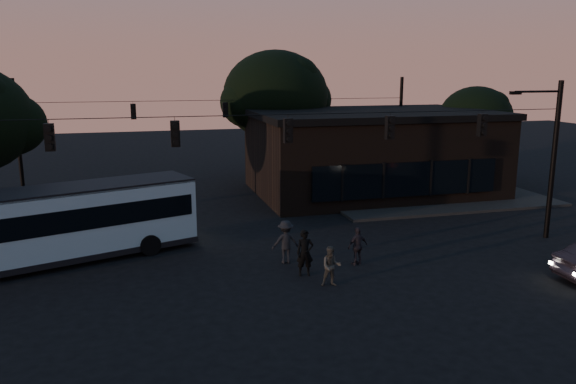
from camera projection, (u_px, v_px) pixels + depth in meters
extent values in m
plane|color=black|center=(317.00, 296.00, 20.11)|extent=(120.00, 120.00, 0.00)
cube|color=black|center=(425.00, 194.00, 36.40)|extent=(14.00, 10.00, 0.15)
cube|color=black|center=(371.00, 155.00, 37.00)|extent=(15.00, 10.00, 5.00)
cube|color=black|center=(373.00, 114.00, 36.43)|extent=(15.40, 10.40, 0.40)
cube|color=black|center=(407.00, 179.00, 32.32)|extent=(11.50, 0.18, 2.00)
cylinder|color=black|center=(276.00, 153.00, 41.47)|extent=(0.44, 0.44, 4.00)
ellipsoid|color=black|center=(276.00, 95.00, 40.58)|extent=(7.60, 7.60, 6.46)
cylinder|color=black|center=(473.00, 160.00, 41.42)|extent=(0.44, 0.44, 3.00)
ellipsoid|color=black|center=(476.00, 117.00, 40.76)|extent=(5.20, 5.20, 4.42)
cylinder|color=black|center=(553.00, 161.00, 26.46)|extent=(0.24, 0.24, 7.50)
cylinder|color=black|center=(288.00, 114.00, 22.58)|extent=(26.00, 0.03, 0.03)
cube|color=black|center=(50.00, 137.00, 20.39)|extent=(0.34, 0.30, 1.00)
cube|color=black|center=(175.00, 134.00, 21.55)|extent=(0.34, 0.30, 1.00)
cube|color=black|center=(288.00, 131.00, 22.71)|extent=(0.34, 0.30, 1.00)
cube|color=black|center=(390.00, 128.00, 23.88)|extent=(0.34, 0.30, 1.00)
cube|color=black|center=(482.00, 125.00, 25.04)|extent=(0.34, 0.30, 1.00)
cylinder|color=black|center=(18.00, 140.00, 34.81)|extent=(0.24, 0.24, 7.50)
cylinder|color=black|center=(400.00, 128.00, 41.54)|extent=(0.24, 0.24, 7.50)
cylinder|color=black|center=(225.00, 100.00, 37.70)|extent=(26.00, 0.03, 0.03)
cube|color=black|center=(133.00, 112.00, 36.29)|extent=(0.34, 0.30, 1.00)
cube|color=black|center=(225.00, 110.00, 37.84)|extent=(0.34, 0.30, 1.00)
cube|color=black|center=(310.00, 108.00, 39.39)|extent=(0.34, 0.30, 1.00)
cube|color=#9AB9C4|center=(60.00, 221.00, 23.40)|extent=(11.43, 6.09, 2.65)
cube|color=black|center=(60.00, 215.00, 23.35)|extent=(11.02, 5.98, 0.92)
cube|color=black|center=(57.00, 190.00, 23.12)|extent=(11.43, 6.09, 0.15)
cube|color=black|center=(63.00, 254.00, 23.70)|extent=(11.54, 6.18, 0.25)
cylinder|color=black|center=(150.00, 245.00, 24.52)|extent=(0.95, 0.54, 0.92)
cylinder|color=black|center=(131.00, 232.00, 26.57)|extent=(0.95, 0.54, 0.92)
imported|color=black|center=(305.00, 253.00, 22.00)|extent=(0.73, 0.52, 1.86)
imported|color=#31302C|center=(331.00, 266.00, 20.95)|extent=(0.85, 0.72, 1.54)
imported|color=black|center=(358.00, 246.00, 23.23)|extent=(1.02, 0.61, 1.62)
imported|color=black|center=(286.00, 242.00, 23.46)|extent=(1.21, 0.72, 1.83)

